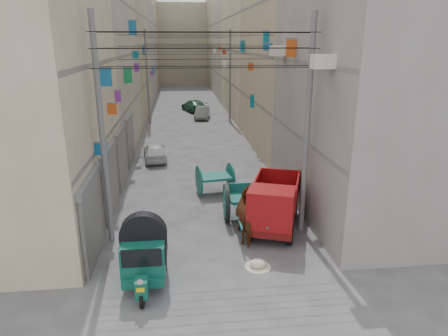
{
  "coord_description": "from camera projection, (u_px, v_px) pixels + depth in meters",
  "views": [
    {
      "loc": [
        -0.96,
        -7.69,
        7.01
      ],
      "look_at": [
        0.64,
        6.5,
        2.47
      ],
      "focal_mm": 32.0,
      "sensor_mm": 36.0,
      "label": 1
    }
  ],
  "objects": [
    {
      "name": "mini_truck",
      "position": [
        273.0,
        208.0,
        15.04
      ],
      "size": [
        2.79,
        4.03,
        2.08
      ],
      "rotation": [
        0.0,
        0.0,
        -0.34
      ],
      "color": "black",
      "rests_on": "ground"
    },
    {
      "name": "utility_poles",
      "position": [
        194.0,
        93.0,
        24.39
      ],
      "size": [
        7.4,
        22.2,
        8.0
      ],
      "color": "slate",
      "rests_on": "ground"
    },
    {
      "name": "auto_rickshaw",
      "position": [
        144.0,
        252.0,
        11.91
      ],
      "size": [
        1.41,
        2.45,
        1.72
      ],
      "rotation": [
        0.0,
        0.0,
        -0.01
      ],
      "color": "black",
      "rests_on": "ground"
    },
    {
      "name": "horse",
      "position": [
        249.0,
        216.0,
        14.73
      ],
      "size": [
        1.04,
        2.1,
        1.74
      ],
      "primitive_type": "imported",
      "rotation": [
        0.0,
        0.0,
        3.19
      ],
      "color": "brown",
      "rests_on": "ground"
    },
    {
      "name": "second_cart",
      "position": [
        215.0,
        178.0,
        19.09
      ],
      "size": [
        1.85,
        1.69,
        1.45
      ],
      "rotation": [
        0.0,
        0.0,
        0.16
      ],
      "color": "#155D54",
      "rests_on": "ground"
    },
    {
      "name": "building_row_right",
      "position": [
        265.0,
        47.0,
        40.72
      ],
      "size": [
        8.0,
        62.0,
        14.0
      ],
      "color": "gray",
      "rests_on": "ground"
    },
    {
      "name": "distant_car_grey",
      "position": [
        202.0,
        113.0,
        37.81
      ],
      "size": [
        1.69,
        3.55,
        1.12
      ],
      "primitive_type": "imported",
      "rotation": [
        0.0,
        0.0,
        -0.15
      ],
      "color": "#595E5D",
      "rests_on": "ground"
    },
    {
      "name": "building_row_left",
      "position": [
        105.0,
        47.0,
        39.01
      ],
      "size": [
        8.0,
        62.0,
        14.0
      ],
      "color": "beige",
      "rests_on": "ground"
    },
    {
      "name": "distant_car_white",
      "position": [
        155.0,
        151.0,
        24.57
      ],
      "size": [
        1.72,
        3.43,
        1.12
      ],
      "primitive_type": "imported",
      "rotation": [
        0.0,
        0.0,
        3.26
      ],
      "color": "silver",
      "rests_on": "ground"
    },
    {
      "name": "tonga_cart",
      "position": [
        244.0,
        201.0,
        16.21
      ],
      "size": [
        1.68,
        3.45,
        1.55
      ],
      "rotation": [
        0.0,
        0.0,
        -0.02
      ],
      "color": "black",
      "rests_on": "ground"
    },
    {
      "name": "shutters_left",
      "position": [
        117.0,
        166.0,
        18.46
      ],
      "size": [
        0.18,
        14.4,
        2.88
      ],
      "color": "#4A4A4F",
      "rests_on": "ground"
    },
    {
      "name": "overhead_cables",
      "position": [
        195.0,
        46.0,
        21.09
      ],
      "size": [
        7.4,
        22.52,
        1.12
      ],
      "color": "black",
      "rests_on": "ground"
    },
    {
      "name": "signboards",
      "position": [
        192.0,
        93.0,
        28.97
      ],
      "size": [
        8.22,
        40.52,
        5.67
      ],
      "color": "#A62F16",
      "rests_on": "ground"
    },
    {
      "name": "end_cap_building",
      "position": [
        182.0,
        44.0,
        70.04
      ],
      "size": [
        22.0,
        10.0,
        13.0
      ],
      "primitive_type": "cube",
      "color": "#A0987E",
      "rests_on": "ground"
    },
    {
      "name": "distant_car_green",
      "position": [
        194.0,
        106.0,
        41.74
      ],
      "size": [
        2.82,
        4.47,
        1.21
      ],
      "primitive_type": "imported",
      "rotation": [
        0.0,
        0.0,
        3.43
      ],
      "color": "#1A4C32",
      "rests_on": "ground"
    },
    {
      "name": "ac_units",
      "position": [
        300.0,
        30.0,
        14.9
      ],
      "size": [
        0.7,
        6.55,
        3.35
      ],
      "color": "beige",
      "rests_on": "ground"
    },
    {
      "name": "feed_sack",
      "position": [
        258.0,
        263.0,
        12.95
      ],
      "size": [
        0.53,
        0.43,
        0.27
      ],
      "primitive_type": "ellipsoid",
      "color": "beige",
      "rests_on": "ground"
    }
  ]
}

